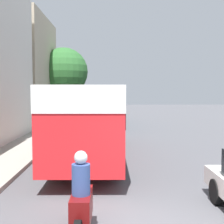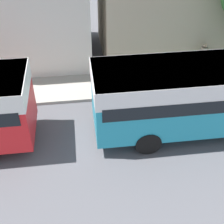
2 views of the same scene
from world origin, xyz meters
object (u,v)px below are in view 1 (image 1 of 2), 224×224
Objects in this scene: motorcycle_behind_lead at (81,203)px; pedestrian_near_curb at (54,113)px; bus_lead at (91,112)px; bus_following at (101,102)px.

pedestrian_near_curb is at bearing 101.51° from motorcycle_behind_lead.
bus_lead is at bearing 91.98° from motorcycle_behind_lead.
bus_following reaches higher than pedestrian_near_curb.
bus_following is 4.57× the size of motorcycle_behind_lead.
pedestrian_near_curb is (-4.06, 13.66, -1.02)m from bus_lead.
bus_lead is 4.81× the size of motorcycle_behind_lead.
motorcycle_behind_lead is at bearing -89.67° from bus_following.
bus_following is 20.40m from motorcycle_behind_lead.
motorcycle_behind_lead is 1.41× the size of pedestrian_near_curb.
bus_lead is at bearing -73.45° from pedestrian_near_curb.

